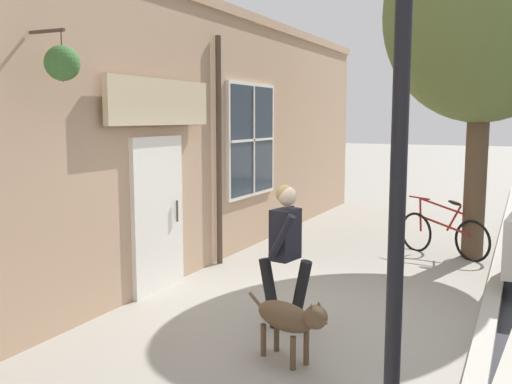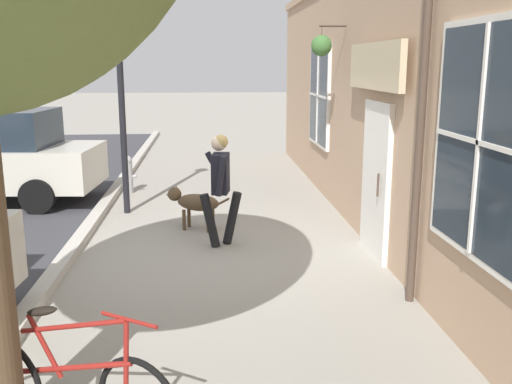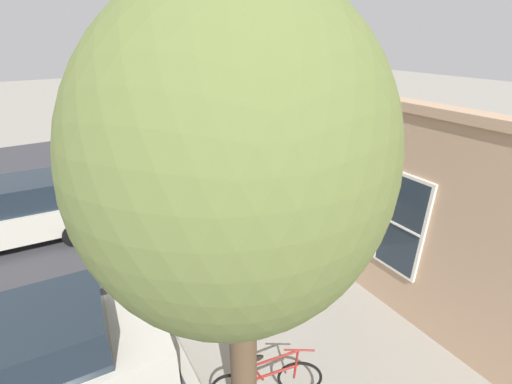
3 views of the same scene
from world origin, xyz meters
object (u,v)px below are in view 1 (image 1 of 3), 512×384
dog_on_leash (290,318)px  street_tree_by_curb (484,17)px  street_lamp (403,36)px  leaning_bicycle (443,234)px  pedestrian_walking (286,243)px

dog_on_leash → street_tree_by_curb: street_tree_by_curb is taller
street_tree_by_curb → street_lamp: (-0.01, -6.34, -1.09)m
street_tree_by_curb → street_lamp: street_tree_by_curb is taller
street_tree_by_curb → leaning_bicycle: (-0.48, -0.08, -3.57)m
dog_on_leash → street_tree_by_curb: (1.22, 5.21, 3.50)m
dog_on_leash → street_lamp: size_ratio=0.24×
dog_on_leash → leaning_bicycle: size_ratio=0.65×
pedestrian_walking → dog_on_leash: bearing=-65.0°
pedestrian_walking → street_tree_by_curb: street_tree_by_curb is taller
pedestrian_walking → leaning_bicycle: (1.15, 4.27, -0.58)m
pedestrian_walking → dog_on_leash: (0.40, -0.86, -0.52)m
dog_on_leash → street_tree_by_curb: bearing=76.8°
leaning_bicycle → street_lamp: bearing=-85.7°
pedestrian_walking → street_lamp: bearing=-50.9°
dog_on_leash → leaning_bicycle: leaning_bicycle is taller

